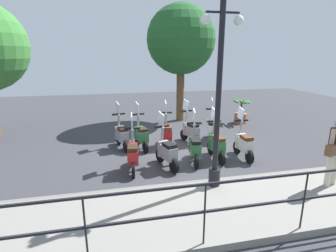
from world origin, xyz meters
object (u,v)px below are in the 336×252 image
(lamp_post_near, at_px, (218,109))
(scooter_far_2, at_px, (167,133))
(pedestrian_with_bag, at_px, (335,147))
(scooter_near_4, at_px, (133,154))
(scooter_far_4, at_px, (122,135))
(scooter_far_1, at_px, (190,130))
(potted_palm, at_px, (241,113))
(scooter_far_3, at_px, (141,135))
(scooter_near_3, at_px, (167,151))
(tree_distant, at_px, (181,40))
(scooter_near_0, at_px, (244,143))
(scooter_near_2, at_px, (195,147))
(scooter_near_1, at_px, (216,144))
(scooter_far_0, at_px, (211,128))

(lamp_post_near, relative_size, scooter_far_2, 2.66)
(lamp_post_near, relative_size, pedestrian_with_bag, 2.57)
(lamp_post_near, height_order, scooter_near_4, lamp_post_near)
(scooter_far_4, bearing_deg, scooter_far_1, -104.13)
(potted_palm, bearing_deg, scooter_far_3, 116.51)
(scooter_near_3, xyz_separation_m, scooter_far_1, (1.83, -1.25, 0.00))
(scooter_near_3, bearing_deg, potted_palm, -63.21)
(tree_distant, bearing_deg, scooter_far_3, 146.97)
(scooter_near_4, bearing_deg, pedestrian_with_bag, -110.33)
(lamp_post_near, xyz_separation_m, scooter_far_3, (3.18, 1.31, -1.47))
(scooter_far_1, height_order, scooter_far_2, same)
(scooter_near_0, relative_size, scooter_far_4, 1.00)
(lamp_post_near, distance_m, scooter_near_4, 2.72)
(scooter_near_2, bearing_deg, scooter_near_1, -72.02)
(pedestrian_with_bag, relative_size, scooter_far_3, 1.03)
(scooter_near_2, xyz_separation_m, scooter_near_3, (-0.16, 0.87, 0.00))
(potted_palm, xyz_separation_m, scooter_near_4, (-4.13, 5.32, 0.04))
(lamp_post_near, height_order, scooter_near_2, lamp_post_near)
(scooter_near_3, relative_size, scooter_far_2, 1.00)
(pedestrian_with_bag, bearing_deg, scooter_far_1, 11.25)
(potted_palm, relative_size, scooter_far_1, 0.69)
(lamp_post_near, height_order, scooter_near_3, lamp_post_near)
(tree_distant, xyz_separation_m, scooter_near_4, (-5.22, 2.71, -3.20))
(scooter_near_1, relative_size, scooter_far_0, 1.00)
(scooter_near_2, height_order, scooter_far_0, same)
(tree_distant, xyz_separation_m, scooter_far_2, (-3.48, 1.41, -3.20))
(potted_palm, height_order, scooter_near_3, scooter_near_3)
(lamp_post_near, xyz_separation_m, scooter_far_2, (3.23, 0.43, -1.47))
(scooter_far_4, bearing_deg, scooter_near_0, -129.26)
(pedestrian_with_bag, bearing_deg, scooter_far_3, 28.61)
(scooter_near_3, relative_size, scooter_far_4, 1.00)
(tree_distant, xyz_separation_m, scooter_near_1, (-4.96, 0.21, -3.20))
(tree_distant, relative_size, scooter_far_0, 3.41)
(scooter_near_1, xyz_separation_m, scooter_far_0, (1.71, -0.52, 0.00))
(scooter_near_1, xyz_separation_m, scooter_near_3, (-0.25, 1.57, 0.00))
(scooter_near_2, height_order, scooter_near_4, same)
(scooter_far_2, bearing_deg, scooter_near_3, 173.32)
(potted_palm, xyz_separation_m, scooter_near_1, (-3.88, 2.81, 0.04))
(scooter_far_0, bearing_deg, scooter_far_2, 115.65)
(potted_palm, bearing_deg, scooter_near_1, 144.03)
(lamp_post_near, height_order, scooter_far_3, lamp_post_near)
(scooter_far_2, bearing_deg, pedestrian_with_bag, -136.00)
(pedestrian_with_bag, relative_size, scooter_near_1, 1.03)
(scooter_far_3, bearing_deg, scooter_far_2, -99.34)
(scooter_far_0, height_order, scooter_far_2, same)
(scooter_near_0, bearing_deg, scooter_far_4, 65.82)
(scooter_far_2, height_order, scooter_far_4, same)
(lamp_post_near, xyz_separation_m, scooter_far_4, (3.35, 1.94, -1.47))
(scooter_near_3, distance_m, scooter_far_0, 2.87)
(scooter_near_1, bearing_deg, scooter_far_0, -16.94)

